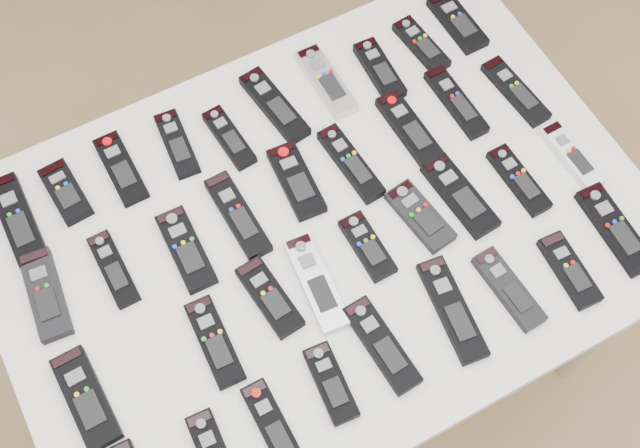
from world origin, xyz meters
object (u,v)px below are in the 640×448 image
remote_22 (316,283)px  remote_12 (186,249)px  remote_3 (177,144)px  remote_32 (382,345)px  remote_23 (367,246)px  remote_33 (452,310)px  remote_8 (421,45)px  remote_20 (215,342)px  remote_14 (296,181)px  remote_30 (274,428)px  remote_9 (457,22)px  remote_1 (66,192)px  remote_24 (420,216)px  remote_35 (569,270)px  remote_25 (460,196)px  remote_26 (519,180)px  remote_10 (46,294)px  remote_7 (380,70)px  remote_13 (238,215)px  remote_27 (572,156)px  remote_31 (331,383)px  remote_4 (229,138)px  remote_36 (615,229)px  table (320,241)px  remote_21 (270,297)px  remote_2 (121,169)px  remote_16 (410,129)px  remote_5 (274,106)px  remote_18 (515,91)px  remote_17 (456,102)px  remote_34 (509,289)px  remote_0 (18,221)px  remote_11 (114,269)px

remote_22 → remote_12: bearing=141.4°
remote_3 → remote_32: 0.58m
remote_23 → remote_33: 0.20m
remote_8 → remote_20: size_ratio=0.88×
remote_14 → remote_22: (-0.07, -0.21, -0.00)m
remote_23 → remote_30: 0.38m
remote_12 → remote_9: bearing=17.7°
remote_1 → remote_23: size_ratio=0.96×
remote_32 → remote_24: bearing=40.5°
remote_35 → remote_25: bearing=115.9°
remote_24 → remote_26: (0.21, -0.02, -0.00)m
remote_10 → remote_22: (0.45, -0.22, -0.00)m
remote_8 → remote_33: same height
remote_7 → remote_20: remote_7 is taller
remote_13 → remote_27: (0.65, -0.20, -0.00)m
remote_31 → remote_30: bearing=-165.2°
remote_4 → remote_35: bearing=-56.9°
remote_36 → table: bearing=153.4°
remote_21 → remote_8: bearing=27.6°
remote_14 → remote_35: 0.55m
remote_2 → remote_14: (0.30, -0.19, 0.00)m
remote_4 → remote_13: bearing=-114.6°
remote_31 → remote_27: bearing=20.1°
remote_16 → remote_33: remote_16 is taller
remote_5 → remote_31: same height
remote_18 → remote_31: (-0.64, -0.36, 0.00)m
remote_4 → remote_8: 0.47m
remote_13 → remote_18: (0.64, -0.01, -0.00)m
remote_32 → remote_17: bearing=40.1°
remote_7 → remote_18: size_ratio=0.87×
remote_30 → remote_36: (0.75, 0.03, 0.00)m
remote_7 → remote_16: same height
remote_1 → remote_18: bearing=-17.8°
remote_2 → remote_30: bearing=-87.1°
remote_10 → remote_25: 0.81m
remote_8 → remote_31: (-0.53, -0.56, 0.00)m
remote_32 → remote_34: 0.26m
remote_0 → remote_11: bearing=-55.1°
remote_32 → remote_1: bearing=121.3°
remote_14 → remote_18: 0.50m
table → remote_8: remote_8 is taller
remote_16 → remote_33: (-0.13, -0.37, -0.00)m
remote_4 → table: bearing=-80.0°
remote_11 → remote_14: 0.39m
remote_4 → remote_30: size_ratio=0.87×
remote_14 → remote_31: 0.41m
remote_21 → remote_31: same height
remote_31 → remote_32: (0.11, 0.02, -0.00)m
remote_1 → remote_30: remote_1 is taller
remote_35 → remote_9: bearing=80.9°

